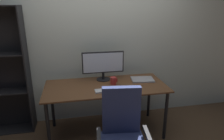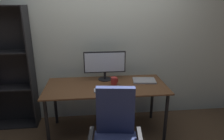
{
  "view_description": "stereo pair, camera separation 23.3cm",
  "coord_description": "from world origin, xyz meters",
  "px_view_note": "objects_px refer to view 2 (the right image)",
  "views": [
    {
      "loc": [
        -0.42,
        -2.53,
        1.81
      ],
      "look_at": [
        0.08,
        -0.04,
        0.97
      ],
      "focal_mm": 32.39,
      "sensor_mm": 36.0,
      "label": 1
    },
    {
      "loc": [
        -0.19,
        -2.57,
        1.81
      ],
      "look_at": [
        0.08,
        -0.04,
        0.97
      ],
      "focal_mm": 32.39,
      "sensor_mm": 36.0,
      "label": 2
    }
  ],
  "objects_px": {
    "monitor": "(105,64)",
    "laptop": "(144,80)",
    "keyboard": "(105,90)",
    "coffee_mug": "(114,81)",
    "desk": "(106,91)",
    "bookshelf": "(4,71)",
    "mouse": "(121,88)"
  },
  "relations": [
    {
      "from": "keyboard",
      "to": "coffee_mug",
      "type": "bearing_deg",
      "value": 55.27
    },
    {
      "from": "coffee_mug",
      "to": "bookshelf",
      "type": "relative_size",
      "value": 0.06
    },
    {
      "from": "laptop",
      "to": "bookshelf",
      "type": "bearing_deg",
      "value": 179.52
    },
    {
      "from": "laptop",
      "to": "monitor",
      "type": "bearing_deg",
      "value": 174.14
    },
    {
      "from": "keyboard",
      "to": "bookshelf",
      "type": "distance_m",
      "value": 1.54
    },
    {
      "from": "desk",
      "to": "monitor",
      "type": "relative_size",
      "value": 2.75
    },
    {
      "from": "desk",
      "to": "bookshelf",
      "type": "bearing_deg",
      "value": 165.78
    },
    {
      "from": "monitor",
      "to": "keyboard",
      "type": "xyz_separation_m",
      "value": [
        -0.02,
        -0.41,
        -0.24
      ]
    },
    {
      "from": "coffee_mug",
      "to": "bookshelf",
      "type": "height_order",
      "value": "bookshelf"
    },
    {
      "from": "desk",
      "to": "mouse",
      "type": "bearing_deg",
      "value": -41.1
    },
    {
      "from": "desk",
      "to": "keyboard",
      "type": "height_order",
      "value": "keyboard"
    },
    {
      "from": "keyboard",
      "to": "mouse",
      "type": "distance_m",
      "value": 0.21
    },
    {
      "from": "monitor",
      "to": "laptop",
      "type": "xyz_separation_m",
      "value": [
        0.56,
        -0.13,
        -0.23
      ]
    },
    {
      "from": "coffee_mug",
      "to": "laptop",
      "type": "xyz_separation_m",
      "value": [
        0.45,
        0.07,
        -0.04
      ]
    },
    {
      "from": "monitor",
      "to": "laptop",
      "type": "distance_m",
      "value": 0.62
    },
    {
      "from": "desk",
      "to": "keyboard",
      "type": "distance_m",
      "value": 0.2
    },
    {
      "from": "monitor",
      "to": "bookshelf",
      "type": "distance_m",
      "value": 1.47
    },
    {
      "from": "laptop",
      "to": "mouse",
      "type": "bearing_deg",
      "value": -138.59
    },
    {
      "from": "laptop",
      "to": "bookshelf",
      "type": "distance_m",
      "value": 2.04
    },
    {
      "from": "mouse",
      "to": "laptop",
      "type": "xyz_separation_m",
      "value": [
        0.38,
        0.26,
        -0.01
      ]
    },
    {
      "from": "coffee_mug",
      "to": "laptop",
      "type": "distance_m",
      "value": 0.46
    },
    {
      "from": "laptop",
      "to": "bookshelf",
      "type": "xyz_separation_m",
      "value": [
        -2.02,
        0.27,
        0.13
      ]
    },
    {
      "from": "desk",
      "to": "laptop",
      "type": "xyz_separation_m",
      "value": [
        0.56,
        0.1,
        0.09
      ]
    },
    {
      "from": "bookshelf",
      "to": "monitor",
      "type": "bearing_deg",
      "value": -5.56
    },
    {
      "from": "monitor",
      "to": "mouse",
      "type": "distance_m",
      "value": 0.49
    },
    {
      "from": "keyboard",
      "to": "bookshelf",
      "type": "bearing_deg",
      "value": 157.19
    },
    {
      "from": "keyboard",
      "to": "bookshelf",
      "type": "height_order",
      "value": "bookshelf"
    },
    {
      "from": "monitor",
      "to": "mouse",
      "type": "bearing_deg",
      "value": -64.65
    },
    {
      "from": "desk",
      "to": "coffee_mug",
      "type": "distance_m",
      "value": 0.17
    },
    {
      "from": "desk",
      "to": "coffee_mug",
      "type": "relative_size",
      "value": 16.24
    },
    {
      "from": "desk",
      "to": "monitor",
      "type": "height_order",
      "value": "monitor"
    },
    {
      "from": "monitor",
      "to": "keyboard",
      "type": "relative_size",
      "value": 2.08
    }
  ]
}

